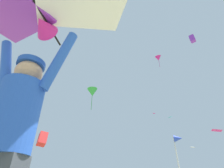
{
  "coord_description": "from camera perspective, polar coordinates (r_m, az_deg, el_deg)",
  "views": [
    {
      "loc": [
        0.96,
        -1.31,
        0.64
      ],
      "look_at": [
        -0.11,
        2.16,
        2.82
      ],
      "focal_mm": 27.2,
      "sensor_mm": 36.0,
      "label": 1
    }
  ],
  "objects": [
    {
      "name": "distant_kite_red_mid_left",
      "position": [
        16.48,
        -22.36,
        -16.71
      ],
      "size": [
        1.11,
        1.21,
        1.3
      ],
      "color": "red"
    },
    {
      "name": "distant_kite_white_high_left",
      "position": [
        35.12,
        25.48,
        -18.56
      ],
      "size": [
        1.05,
        1.06,
        0.28
      ],
      "color": "white"
    },
    {
      "name": "kite_flyer_person",
      "position": [
        1.47,
        -31.31,
        -15.06
      ],
      "size": [
        0.81,
        0.38,
        1.92
      ],
      "color": "#424751",
      "rests_on": "ground"
    },
    {
      "name": "held_stunt_kite",
      "position": [
        2.13,
        -22.48,
        22.32
      ],
      "size": [
        2.1,
        1.24,
        0.43
      ],
      "color": "black"
    },
    {
      "name": "distant_kite_teal_low_right",
      "position": [
        35.82,
        18.82,
        -10.45
      ],
      "size": [
        0.86,
        0.88,
        0.37
      ],
      "color": "#19B2AD"
    },
    {
      "name": "marker_flag",
      "position": [
        6.43,
        21.38,
        -18.14
      ],
      "size": [
        0.3,
        0.24,
        2.14
      ],
      "color": "silver",
      "rests_on": "ground"
    },
    {
      "name": "distant_kite_magenta_high_right",
      "position": [
        35.0,
        13.92,
        -9.51
      ],
      "size": [
        0.65,
        0.67,
        0.25
      ],
      "color": "#DB2393"
    },
    {
      "name": "distant_kite_magenta_overhead_distant",
      "position": [
        26.99,
        15.31,
        8.32
      ],
      "size": [
        1.29,
        1.41,
        2.16
      ],
      "color": "#DB2393"
    },
    {
      "name": "distant_kite_purple_mid_right",
      "position": [
        31.3,
        25.38,
        13.58
      ],
      "size": [
        1.0,
        0.96,
        1.28
      ],
      "color": "purple"
    },
    {
      "name": "distant_kite_green_low_left",
      "position": [
        13.4,
        -6.63,
        -2.83
      ],
      "size": [
        1.0,
        1.02,
        1.82
      ],
      "color": "green"
    },
    {
      "name": "distant_kite_magenta_far_center",
      "position": [
        19.39,
        31.75,
        -13.01
      ],
      "size": [
        1.19,
        1.2,
        0.31
      ],
      "color": "#DB2393"
    }
  ]
}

